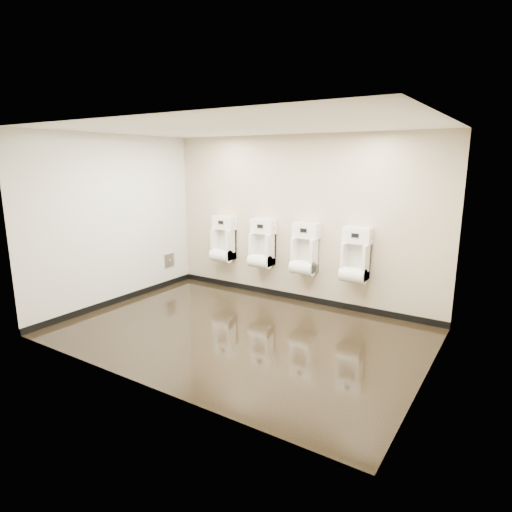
{
  "coord_description": "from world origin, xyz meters",
  "views": [
    {
      "loc": [
        3.27,
        -4.65,
        2.39
      ],
      "look_at": [
        -0.07,
        0.55,
        1.0
      ],
      "focal_mm": 30.0,
      "sensor_mm": 36.0,
      "label": 1
    }
  ],
  "objects": [
    {
      "name": "right_wall",
      "position": [
        2.5,
        0.0,
        1.4
      ],
      "size": [
        0.02,
        3.5,
        2.8
      ],
      "primitive_type": "cube",
      "color": "#C1B298",
      "rests_on": "ground"
    },
    {
      "name": "back_wall",
      "position": [
        0.0,
        1.75,
        1.4
      ],
      "size": [
        5.0,
        0.02,
        2.8
      ],
      "primitive_type": "cube",
      "color": "#C1B298",
      "rests_on": "ground"
    },
    {
      "name": "urinal_0",
      "position": [
        -1.47,
        1.6,
        0.89
      ],
      "size": [
        0.45,
        0.34,
        0.84
      ],
      "color": "white",
      "rests_on": "back_wall"
    },
    {
      "name": "skirting_back",
      "position": [
        0.0,
        1.74,
        0.05
      ],
      "size": [
        5.0,
        0.02,
        0.1
      ],
      "primitive_type": "cube",
      "color": "black",
      "rests_on": "ground"
    },
    {
      "name": "left_wall",
      "position": [
        -2.5,
        0.0,
        1.4
      ],
      "size": [
        0.02,
        3.5,
        2.8
      ],
      "primitive_type": "cube",
      "color": "#C1B298",
      "rests_on": "ground"
    },
    {
      "name": "urinal_2",
      "position": [
        0.21,
        1.6,
        0.89
      ],
      "size": [
        0.45,
        0.34,
        0.84
      ],
      "color": "white",
      "rests_on": "back_wall"
    },
    {
      "name": "skirting_left",
      "position": [
        -2.49,
        0.0,
        0.05
      ],
      "size": [
        0.02,
        3.5,
        0.1
      ],
      "primitive_type": "cube",
      "color": "black",
      "rests_on": "ground"
    },
    {
      "name": "urinal_1",
      "position": [
        -0.62,
        1.6,
        0.89
      ],
      "size": [
        0.45,
        0.34,
        0.84
      ],
      "color": "white",
      "rests_on": "back_wall"
    },
    {
      "name": "access_panel",
      "position": [
        -2.48,
        1.2,
        0.5
      ],
      "size": [
        0.04,
        0.25,
        0.25
      ],
      "color": "#9E9EA3",
      "rests_on": "left_wall"
    },
    {
      "name": "tile_overlay_left",
      "position": [
        -2.5,
        0.0,
        1.4
      ],
      "size": [
        0.01,
        3.5,
        2.8
      ],
      "primitive_type": "cube",
      "color": "white",
      "rests_on": "ground"
    },
    {
      "name": "urinal_3",
      "position": [
        1.08,
        1.6,
        0.89
      ],
      "size": [
        0.45,
        0.34,
        0.84
      ],
      "color": "white",
      "rests_on": "back_wall"
    },
    {
      "name": "ceiling",
      "position": [
        0.0,
        0.0,
        2.8
      ],
      "size": [
        5.0,
        3.5,
        0.0
      ],
      "primitive_type": "cube",
      "color": "silver"
    },
    {
      "name": "ground",
      "position": [
        0.0,
        0.0,
        0.0
      ],
      "size": [
        5.0,
        3.5,
        0.0
      ],
      "primitive_type": "cube",
      "color": "black",
      "rests_on": "ground"
    },
    {
      "name": "front_wall",
      "position": [
        0.0,
        -1.75,
        1.4
      ],
      "size": [
        5.0,
        0.02,
        2.8
      ],
      "primitive_type": "cube",
      "color": "#C1B298",
      "rests_on": "ground"
    }
  ]
}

